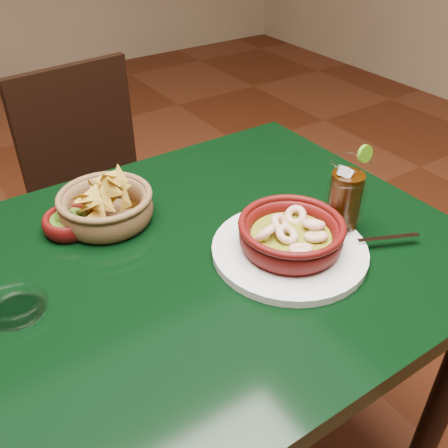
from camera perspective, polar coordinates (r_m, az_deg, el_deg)
dining_table at (r=0.99m, az=-7.51°, el=-9.64°), size 1.20×0.80×0.75m
dining_chair at (r=1.66m, az=-13.60°, el=3.02°), size 0.45×0.45×0.88m
shrimp_plate at (r=0.94m, az=7.66°, el=-1.69°), size 0.38×0.29×0.08m
chip_basket at (r=1.05m, az=-13.35°, el=2.01°), size 0.23×0.23×0.14m
guacamole_ramekin at (r=1.05m, az=-17.25°, el=0.21°), size 0.13×0.13×0.04m
cola_drink at (r=0.99m, az=13.67°, el=2.90°), size 0.16×0.16×0.18m
glass_ashtray at (r=0.90m, az=-22.70°, el=-8.66°), size 0.11×0.11×0.03m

